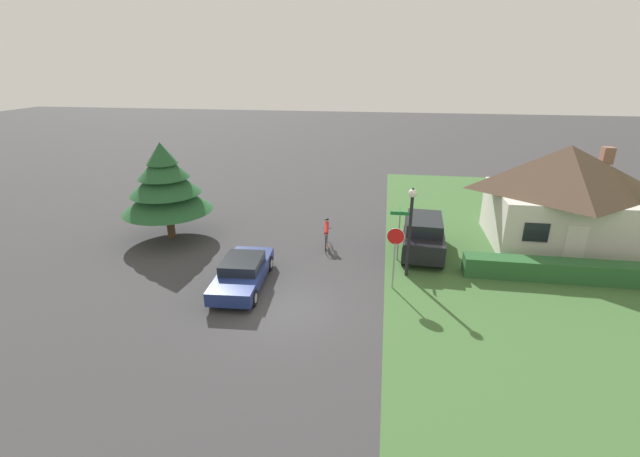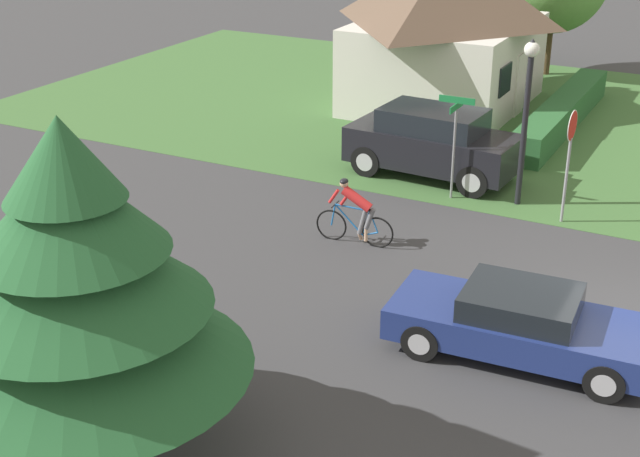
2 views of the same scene
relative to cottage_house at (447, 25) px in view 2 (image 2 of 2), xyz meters
name	(u,v)px [view 2 (image 2 of 2)]	position (x,y,z in m)	size (l,w,h in m)	color
ground_plane	(630,322)	(-12.39, -8.29, -2.67)	(140.00, 140.00, 0.00)	#38383A
grass_verge_right	(566,126)	(-0.56, -4.29, -2.66)	(16.00, 36.00, 0.01)	#3D6633
cottage_house	(447,25)	(0.00, 0.00, 0.00)	(6.81, 5.54, 5.13)	beige
hedge_row	(562,113)	(-0.73, -4.19, -2.22)	(8.76, 0.90, 0.90)	#285B2D
sedan_left_lane	(521,324)	(-14.48, -6.77, -2.05)	(2.04, 4.57, 1.24)	navy
cyclist	(355,213)	(-11.55, -2.24, -1.94)	(0.44, 1.81, 1.50)	black
parked_suv_right	(432,143)	(-6.77, -2.19, -1.73)	(2.15, 4.51, 1.84)	black
stop_sign	(570,144)	(-8.23, -6.01, -0.76)	(0.72, 0.07, 2.69)	gray
street_lamp	(527,97)	(-7.62, -4.78, 0.02)	(0.36, 0.36, 4.06)	black
street_name_sign	(455,129)	(-8.00, -3.20, -0.86)	(0.90, 0.90, 2.59)	gray
conifer_tall_near	(76,278)	(-20.02, -2.17, 0.24)	(4.63, 4.63, 5.12)	#4C3823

